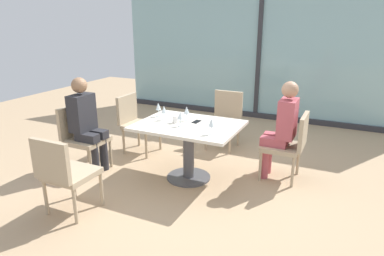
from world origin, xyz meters
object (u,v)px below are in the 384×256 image
object	(u,v)px
chair_far_right	(289,143)
cell_phone_on_table	(197,122)
person_side_end	(86,121)
wine_glass_0	(180,116)
handbag_0	(54,168)
wine_glass_2	(211,123)
dining_table_main	(189,138)
person_far_right	(282,126)
wine_glass_1	(164,110)
wine_glass_3	(187,111)
coffee_cup	(175,119)
chair_near_window	(225,116)
wine_glass_4	(158,107)
chair_side_end	(81,134)
chair_far_left	(136,120)
chair_front_left	(64,171)

from	to	relation	value
chair_far_right	cell_phone_on_table	bearing A→B (deg)	-160.18
person_side_end	wine_glass_0	distance (m)	1.29
person_side_end	handbag_0	xyz separation A→B (m)	(-0.24, -0.39, -0.56)
chair_far_right	wine_glass_2	bearing A→B (deg)	-134.73
dining_table_main	person_far_right	xyz separation A→B (m)	(1.04, 0.52, 0.15)
wine_glass_1	person_far_right	bearing A→B (deg)	19.18
wine_glass_3	wine_glass_1	bearing A→B (deg)	-162.12
coffee_cup	wine_glass_3	bearing A→B (deg)	58.00
chair_near_window	handbag_0	xyz separation A→B (m)	(-1.56, -2.05, -0.36)
wine_glass_2	wine_glass_4	bearing A→B (deg)	157.52
chair_side_end	wine_glass_1	size ratio (longest dim) A/B	4.70
wine_glass_2	wine_glass_3	size ratio (longest dim) A/B	1.00
chair_far_right	chair_far_left	xyz separation A→B (m)	(-2.29, 0.00, 0.00)
chair_far_left	wine_glass_2	xyz separation A→B (m)	(1.54, -0.75, 0.37)
chair_far_left	chair_side_end	bearing A→B (deg)	-107.86
chair_far_right	wine_glass_3	distance (m)	1.34
chair_front_left	wine_glass_0	bearing A→B (deg)	59.09
wine_glass_4	wine_glass_2	bearing A→B (deg)	-22.48
dining_table_main	wine_glass_1	distance (m)	0.48
chair_side_end	chair_front_left	world-z (taller)	same
wine_glass_4	coffee_cup	bearing A→B (deg)	-25.00
chair_far_left	wine_glass_2	bearing A→B (deg)	-26.05
wine_glass_2	handbag_0	bearing A→B (deg)	-165.50
wine_glass_0	coffee_cup	world-z (taller)	wine_glass_0
chair_far_right	wine_glass_0	size ratio (longest dim) A/B	4.70
chair_side_end	wine_glass_2	bearing A→B (deg)	3.50
wine_glass_3	wine_glass_2	bearing A→B (deg)	-36.43
person_far_right	wine_glass_3	size ratio (longest dim) A/B	6.81
chair_near_window	wine_glass_4	distance (m)	1.33
wine_glass_2	wine_glass_3	xyz separation A→B (m)	(-0.48, 0.36, 0.00)
dining_table_main	chair_side_end	distance (m)	1.47
person_far_right	cell_phone_on_table	distance (m)	1.06
person_side_end	wine_glass_2	distance (m)	1.72
dining_table_main	wine_glass_3	bearing A→B (deg)	125.03
person_side_end	coffee_cup	distance (m)	1.19
handbag_0	person_side_end	bearing A→B (deg)	73.01
person_far_right	wine_glass_2	world-z (taller)	person_far_right
wine_glass_3	wine_glass_4	bearing A→B (deg)	177.41
chair_front_left	handbag_0	size ratio (longest dim) A/B	2.90
person_far_right	person_side_end	bearing A→B (deg)	-159.78
chair_side_end	person_side_end	world-z (taller)	person_side_end
chair_side_end	handbag_0	world-z (taller)	chair_side_end
chair_side_end	chair_front_left	size ratio (longest dim) A/B	1.00
wine_glass_0	coffee_cup	size ratio (longest dim) A/B	2.06
wine_glass_3	wine_glass_4	xyz separation A→B (m)	(-0.43, 0.02, 0.00)
person_side_end	wine_glass_3	xyz separation A→B (m)	(1.23, 0.47, 0.16)
wine_glass_0	handbag_0	distance (m)	1.78
wine_glass_1	wine_glass_2	xyz separation A→B (m)	(0.76, -0.27, 0.00)
wine_glass_4	chair_near_window	bearing A→B (deg)	66.37
chair_far_left	handbag_0	world-z (taller)	chair_far_left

